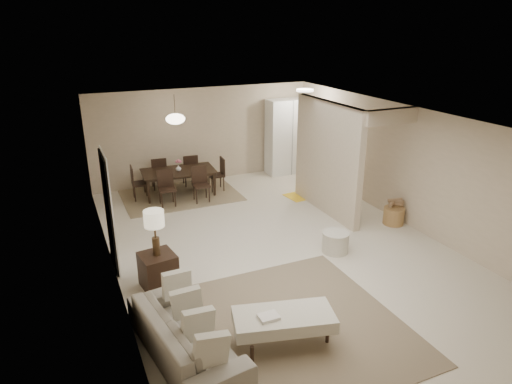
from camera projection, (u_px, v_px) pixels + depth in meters
name	position (u px, v px, depth m)	size (l,w,h in m)	color
floor	(279.00, 248.00, 8.77)	(9.00, 9.00, 0.00)	beige
ceiling	(281.00, 119.00, 7.89)	(9.00, 9.00, 0.00)	white
back_wall	(204.00, 135.00, 12.18)	(6.00, 6.00, 0.00)	#B8A78B
left_wall	(110.00, 213.00, 7.19)	(9.00, 9.00, 0.00)	#B8A78B
right_wall	(409.00, 167.00, 9.47)	(9.00, 9.00, 0.00)	#B8A78B
partition	(327.00, 158.00, 10.09)	(0.15, 2.50, 2.50)	#B8A78B
doorway	(109.00, 212.00, 7.79)	(0.04, 0.90, 2.04)	black
pantry_cabinet	(288.00, 137.00, 12.85)	(1.20, 0.55, 2.10)	white
flush_light	(305.00, 90.00, 11.52)	(0.44, 0.44, 0.05)	white
living_rug	(286.00, 327.00, 6.48)	(3.20, 3.20, 0.01)	brown
sofa	(186.00, 336.00, 5.82)	(0.83, 2.13, 0.62)	gray
ottoman_bench	(284.00, 320.00, 6.01)	(1.44, 0.92, 0.48)	beige
side_table	(158.00, 271.00, 7.39)	(0.53, 0.53, 0.58)	black
table_lamp	(154.00, 223.00, 7.09)	(0.32, 0.32, 0.76)	#46331E
round_pouf	(335.00, 242.00, 8.55)	(0.51, 0.51, 0.39)	beige
wicker_basket	(394.00, 216.00, 9.75)	(0.44, 0.44, 0.37)	brown
dining_rug	(180.00, 194.00, 11.47)	(2.80, 2.10, 0.01)	#7D6B4D
dining_table	(179.00, 183.00, 11.37)	(1.78, 0.99, 0.63)	black
dining_chairs	(179.00, 179.00, 11.33)	(2.30, 1.73, 0.85)	black
vase	(178.00, 168.00, 11.23)	(0.14, 0.14, 0.14)	white
yellow_mat	(306.00, 195.00, 11.45)	(1.01, 0.62, 0.01)	yellow
pendant_light	(175.00, 119.00, 10.81)	(0.46, 0.46, 0.71)	#46331E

